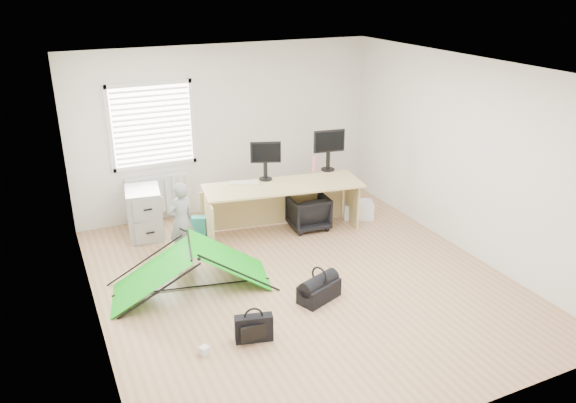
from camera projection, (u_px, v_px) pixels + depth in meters
name	position (u px, v px, depth m)	size (l,w,h in m)	color
ground	(301.00, 280.00, 7.28)	(5.50, 5.50, 0.00)	tan
back_wall	(227.00, 129.00, 9.08)	(5.00, 0.02, 2.70)	silver
window	(152.00, 126.00, 8.50)	(1.20, 0.06, 1.20)	silver
radiator	(159.00, 194.00, 8.88)	(1.00, 0.12, 0.60)	silver
desk	(283.00, 210.00, 8.42)	(2.34, 0.74, 0.80)	tan
filing_cabinet	(144.00, 213.00, 8.37)	(0.48, 0.64, 0.75)	#A5A8AA
monitor_left	(265.00, 166.00, 8.40)	(0.46, 0.10, 0.44)	black
monitor_right	(328.00, 156.00, 8.80)	(0.50, 0.11, 0.48)	black
keyboard	(244.00, 183.00, 8.32)	(0.43, 0.15, 0.02)	beige
thermos	(314.00, 164.00, 8.77)	(0.07, 0.07, 0.26)	#C87074
office_chair	(308.00, 212.00, 8.68)	(0.58, 0.59, 0.54)	black
person	(181.00, 222.00, 7.61)	(0.41, 0.27, 1.13)	gray
kite	(191.00, 267.00, 6.97)	(1.97, 0.86, 0.61)	#11B617
storage_crate	(358.00, 210.00, 9.10)	(0.47, 0.33, 0.26)	silver
tote_bag	(196.00, 228.00, 8.33)	(0.30, 0.13, 0.36)	teal
laptop_bag	(254.00, 328.00, 6.02)	(0.41, 0.12, 0.31)	black
white_box	(204.00, 351.00, 5.84)	(0.09, 0.09, 0.09)	silver
duffel_bag	(319.00, 291.00, 6.80)	(0.53, 0.27, 0.23)	black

